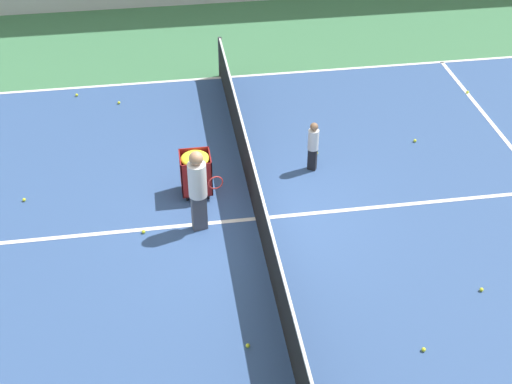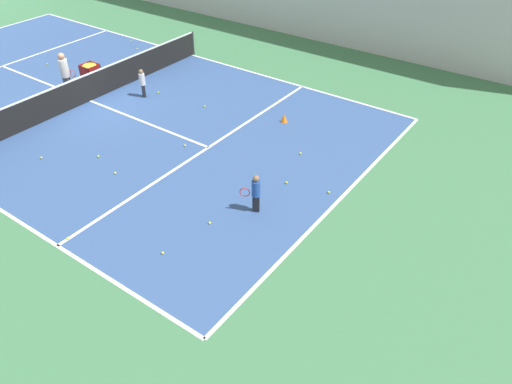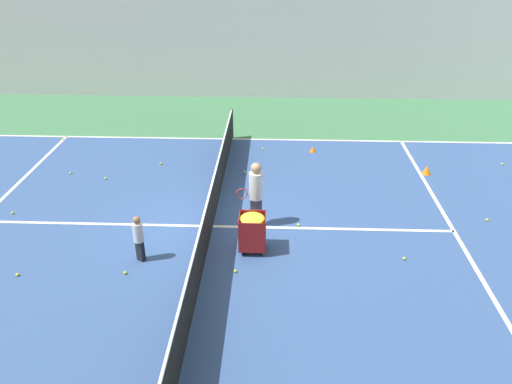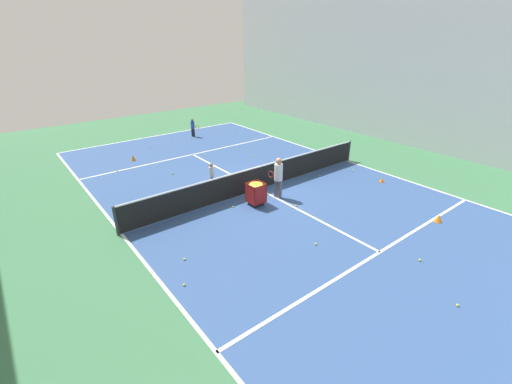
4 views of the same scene
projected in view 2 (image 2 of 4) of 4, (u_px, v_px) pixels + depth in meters
ground_plane at (90, 101)px, 19.17m from camera, size 35.63×35.63×0.00m
court_playing_area at (90, 101)px, 19.17m from camera, size 11.77×21.56×0.00m
line_baseline_near at (340, 199)px, 14.09m from camera, size 11.77×0.10×0.00m
line_sideline_right at (192, 55)px, 23.03m from camera, size 0.10×21.56×0.00m
line_service_near at (208, 147)px, 16.38m from camera, size 11.77×0.10×0.00m
line_service_far at (2, 66)px, 21.96m from camera, size 11.77×0.10×0.00m
line_centre_service at (90, 101)px, 19.17m from camera, size 0.10×11.86×0.00m
tennis_net at (88, 88)px, 18.85m from camera, size 12.07×0.10×1.07m
player_near_baseline at (256, 191)px, 13.28m from camera, size 0.42×0.53×1.17m
coach_at_net at (65, 71)px, 19.04m from camera, size 0.39×0.67×1.70m
child_midcourt at (142, 81)px, 19.10m from camera, size 0.31×0.31×1.12m
ball_cart at (90, 70)px, 19.93m from camera, size 0.60×0.60×0.92m
training_cone_1 at (284, 118)px, 17.72m from camera, size 0.24×0.24×0.30m
tennis_ball_1 at (115, 173)px, 15.11m from camera, size 0.07×0.07×0.07m
tennis_ball_2 at (329, 192)px, 14.31m from camera, size 0.07×0.07×0.07m
tennis_ball_4 at (210, 223)px, 13.20m from camera, size 0.07×0.07×0.07m
tennis_ball_6 at (163, 253)px, 12.27m from camera, size 0.07×0.07×0.07m
tennis_ball_9 at (287, 183)px, 14.70m from camera, size 0.07×0.07×0.07m
tennis_ball_10 at (131, 41)px, 24.43m from camera, size 0.07×0.07×0.07m
tennis_ball_11 at (41, 158)px, 15.81m from camera, size 0.07×0.07×0.07m
tennis_ball_12 at (137, 49)px, 23.59m from camera, size 0.07×0.07×0.07m
tennis_ball_13 at (205, 106)px, 18.74m from camera, size 0.07×0.07×0.07m
tennis_ball_14 at (115, 80)px, 20.71m from camera, size 0.07×0.07×0.07m
tennis_ball_15 at (185, 145)px, 16.42m from camera, size 0.07×0.07×0.07m
tennis_ball_16 at (7, 128)px, 17.38m from camera, size 0.07×0.07×0.07m
tennis_ball_17 at (54, 87)px, 20.09m from camera, size 0.07×0.07×0.07m
tennis_ball_18 at (98, 156)px, 15.87m from camera, size 0.07×0.07×0.07m
tennis_ball_19 at (47, 64)px, 22.06m from camera, size 0.07×0.07×0.07m
tennis_ball_20 at (278, 101)px, 19.07m from camera, size 0.07×0.07×0.07m
tennis_ball_23 at (300, 153)px, 16.02m from camera, size 0.07×0.07×0.07m
tennis_ball_24 at (158, 92)px, 19.70m from camera, size 0.07×0.07×0.07m
tennis_ball_27 at (68, 238)px, 12.70m from camera, size 0.07×0.07×0.07m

